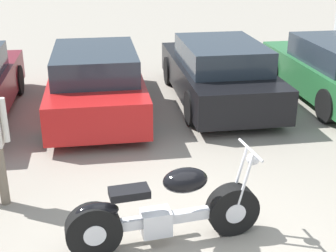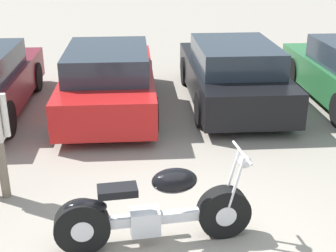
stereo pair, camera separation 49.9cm
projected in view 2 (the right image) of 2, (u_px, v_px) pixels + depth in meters
name	position (u px, v px, depth m)	size (l,w,h in m)	color
motorcycle	(153.00, 211.00, 5.33)	(2.28, 0.65, 1.09)	black
parked_car_red	(109.00, 79.00, 9.49)	(1.86, 4.39, 1.33)	red
parked_car_black	(232.00, 74.00, 9.91)	(1.86, 4.39, 1.33)	black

